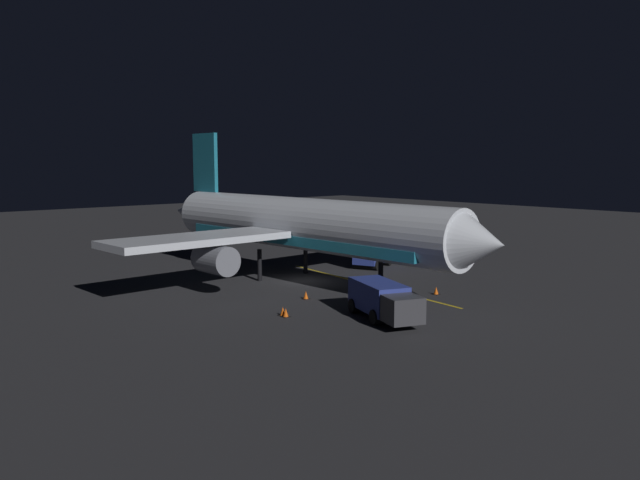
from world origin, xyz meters
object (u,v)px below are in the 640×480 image
baggage_truck (383,301)px  ground_crew_worker (386,290)px  traffic_cone_near_right (306,295)px  traffic_cone_far (283,312)px  catering_truck (375,252)px  traffic_cone_under_wing (286,313)px  airliner (298,226)px  traffic_cone_near_left (436,291)px

baggage_truck → ground_crew_worker: (-3.38, -2.88, -0.28)m
baggage_truck → traffic_cone_near_right: baggage_truck is taller
traffic_cone_far → catering_truck: bearing=-153.1°
ground_crew_worker → traffic_cone_under_wing: (7.36, -1.54, -0.64)m
ground_crew_worker → traffic_cone_far: ground_crew_worker is taller
traffic_cone_under_wing → airliner: bearing=-133.3°
airliner → traffic_cone_near_right: size_ratio=67.06×
ground_crew_worker → traffic_cone_near_right: size_ratio=3.16×
baggage_truck → catering_truck: 19.46m
baggage_truck → traffic_cone_near_left: (-8.18, -2.39, -0.92)m
baggage_truck → traffic_cone_near_right: 7.51m
traffic_cone_far → traffic_cone_near_left: bearing=168.8°
ground_crew_worker → traffic_cone_far: (7.29, -1.92, -0.64)m
traffic_cone_near_left → traffic_cone_under_wing: bearing=-9.5°
ground_crew_worker → traffic_cone_near_left: bearing=174.2°
traffic_cone_far → traffic_cone_under_wing: bearing=79.9°
ground_crew_worker → traffic_cone_far: bearing=-14.7°
traffic_cone_near_right → traffic_cone_far: (4.11, 2.65, 0.00)m
catering_truck → traffic_cone_far: 19.85m
traffic_cone_under_wing → baggage_truck: bearing=132.0°
traffic_cone_near_left → traffic_cone_near_right: 9.44m
baggage_truck → traffic_cone_near_right: bearing=-91.6°
ground_crew_worker → traffic_cone_far: 7.56m
airliner → baggage_truck: bearing=72.1°
traffic_cone_near_left → catering_truck: bearing=-116.2°
traffic_cone_far → baggage_truck: bearing=129.2°
catering_truck → ground_crew_worker: catering_truck is taller
traffic_cone_far → airliner: bearing=-134.3°
catering_truck → ground_crew_worker: bearing=46.3°
traffic_cone_near_right → baggage_truck: bearing=88.4°
traffic_cone_under_wing → ground_crew_worker: bearing=168.2°
airliner → baggage_truck: airliner is taller
baggage_truck → traffic_cone_under_wing: 6.01m
catering_truck → traffic_cone_near_left: catering_truck is taller
traffic_cone_near_left → traffic_cone_near_right: same height
traffic_cone_near_left → traffic_cone_far: 12.32m
ground_crew_worker → airliner: bearing=-94.8°
catering_truck → traffic_cone_far: bearing=26.9°
baggage_truck → traffic_cone_far: size_ratio=12.01×
airliner → catering_truck: 10.03m
catering_truck → traffic_cone_under_wing: catering_truck is taller
catering_truck → airliner: bearing=3.6°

